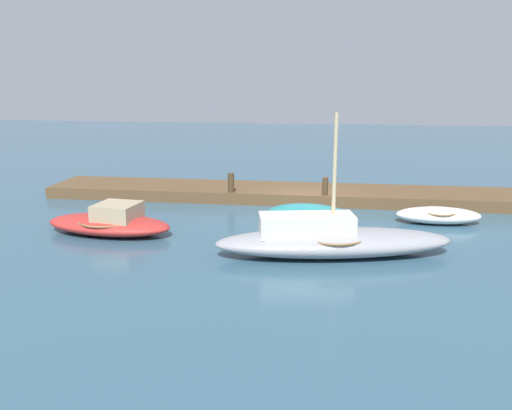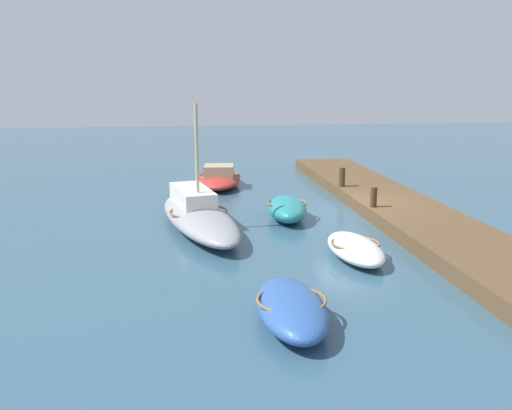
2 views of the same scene
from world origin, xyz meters
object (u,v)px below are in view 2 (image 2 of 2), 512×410
at_px(sailboat_grey, 198,214).
at_px(rowboat_teal, 287,208).
at_px(mooring_post_mid_west, 342,177).
at_px(rowboat_blue, 291,308).
at_px(rowboat_white, 355,248).
at_px(mooring_post_west, 374,197).
at_px(motorboat_red, 219,178).

bearing_deg(sailboat_grey, rowboat_teal, -87.94).
bearing_deg(mooring_post_mid_west, rowboat_blue, 158.70).
bearing_deg(rowboat_blue, rowboat_white, -32.83).
xyz_separation_m(rowboat_blue, sailboat_grey, (8.03, 1.68, 0.15)).
height_order(mooring_post_west, mooring_post_mid_west, mooring_post_mid_west).
bearing_deg(mooring_post_west, sailboat_grey, 92.57).
bearing_deg(rowboat_blue, rowboat_teal, -9.47).
bearing_deg(sailboat_grey, rowboat_white, -143.66).
bearing_deg(mooring_post_west, mooring_post_mid_west, 0.00).
relative_size(rowboat_white, mooring_post_mid_west, 3.79).
bearing_deg(rowboat_blue, mooring_post_west, -28.85).
distance_m(rowboat_blue, mooring_post_west, 9.63).
distance_m(motorboat_red, mooring_post_west, 8.98).
height_order(motorboat_red, mooring_post_west, mooring_post_west).
height_order(rowboat_blue, rowboat_white, rowboat_blue).
distance_m(motorboat_red, mooring_post_mid_west, 6.15).
relative_size(rowboat_blue, rowboat_teal, 1.02).
xyz_separation_m(rowboat_teal, mooring_post_west, (-0.52, -3.15, 0.46)).
height_order(rowboat_white, mooring_post_mid_west, mooring_post_mid_west).
relative_size(rowboat_blue, sailboat_grey, 0.44).
bearing_deg(rowboat_white, mooring_post_west, -27.85).
relative_size(sailboat_grey, rowboat_white, 2.38).
bearing_deg(motorboat_red, mooring_post_west, -138.00).
height_order(rowboat_blue, motorboat_red, motorboat_red).
bearing_deg(rowboat_teal, mooring_post_mid_west, -36.33).
relative_size(rowboat_teal, motorboat_red, 0.68).
bearing_deg(mooring_post_west, motorboat_red, 35.09).
bearing_deg(mooring_post_west, rowboat_teal, 80.56).
relative_size(mooring_post_west, mooring_post_mid_west, 0.91).
distance_m(sailboat_grey, rowboat_white, 5.95).
distance_m(rowboat_blue, rowboat_teal, 9.01).
distance_m(rowboat_white, mooring_post_mid_west, 8.57).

